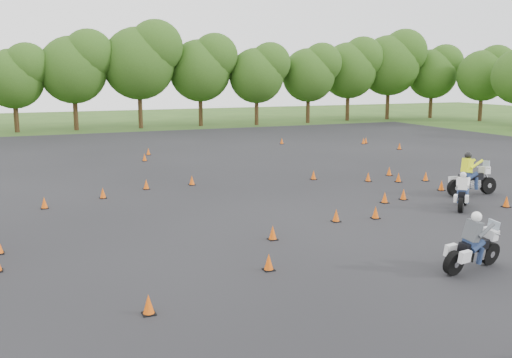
# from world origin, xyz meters

# --- Properties ---
(ground) EXTENTS (140.00, 140.00, 0.00)m
(ground) POSITION_xyz_m (0.00, 0.00, 0.00)
(ground) COLOR #2D5119
(ground) RESTS_ON ground
(asphalt_pad) EXTENTS (62.00, 62.00, 0.00)m
(asphalt_pad) POSITION_xyz_m (0.00, 6.00, 0.01)
(asphalt_pad) COLOR black
(asphalt_pad) RESTS_ON ground
(treeline) EXTENTS (86.66, 32.64, 11.12)m
(treeline) POSITION_xyz_m (4.10, 35.38, 4.70)
(treeline) COLOR #294B15
(treeline) RESTS_ON ground
(traffic_cones) EXTENTS (35.90, 32.99, 0.45)m
(traffic_cones) POSITION_xyz_m (-0.62, 6.56, 0.23)
(traffic_cones) COLOR #DD5109
(traffic_cones) RESTS_ON asphalt_pad
(rider_grey) EXTENTS (2.34, 1.09, 1.73)m
(rider_grey) POSITION_xyz_m (2.64, -5.18, 0.87)
(rider_grey) COLOR #484C51
(rider_grey) RESTS_ON ground
(rider_yellow) EXTENTS (2.58, 0.94, 1.96)m
(rider_yellow) POSITION_xyz_m (9.92, 2.49, 0.98)
(rider_yellow) COLOR #E7F615
(rider_yellow) RESTS_ON ground
(rider_white) EXTENTS (1.88, 1.78, 1.53)m
(rider_white) POSITION_xyz_m (7.66, 0.61, 0.77)
(rider_white) COLOR silver
(rider_white) RESTS_ON ground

